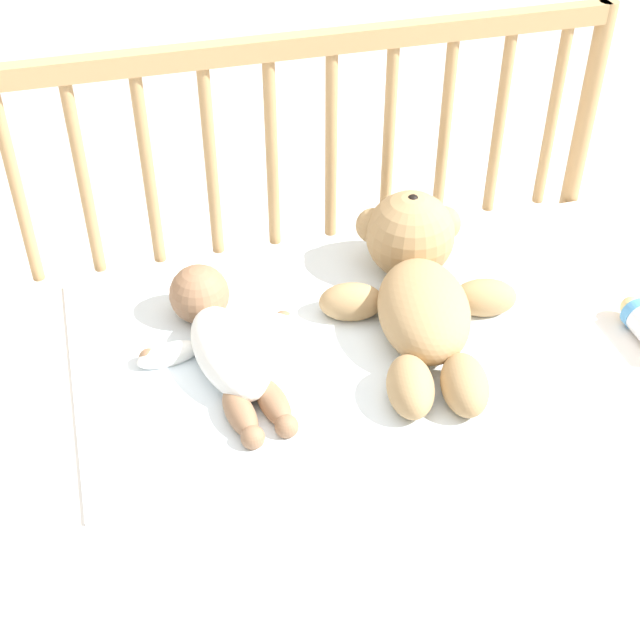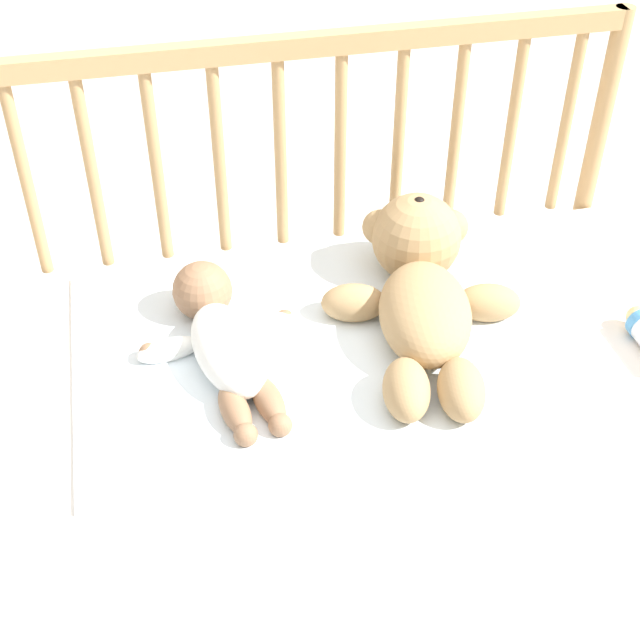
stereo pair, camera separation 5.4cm
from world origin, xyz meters
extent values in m
plane|color=silver|center=(0.00, 0.00, 0.00)|extent=(12.00, 12.00, 0.00)
cube|color=white|center=(0.00, 0.00, 0.28)|extent=(1.29, 0.59, 0.56)
cylinder|color=tan|center=(0.63, 0.32, 0.48)|extent=(0.04, 0.04, 0.96)
cube|color=tan|center=(0.00, 0.32, 0.94)|extent=(1.25, 0.03, 0.04)
cylinder|color=tan|center=(-0.44, 0.32, 0.74)|extent=(0.02, 0.02, 0.37)
cylinder|color=tan|center=(-0.33, 0.32, 0.74)|extent=(0.02, 0.02, 0.37)
cylinder|color=tan|center=(-0.22, 0.32, 0.74)|extent=(0.02, 0.02, 0.37)
cylinder|color=tan|center=(-0.11, 0.32, 0.74)|extent=(0.02, 0.02, 0.37)
cylinder|color=tan|center=(0.00, 0.32, 0.74)|extent=(0.02, 0.02, 0.37)
cylinder|color=tan|center=(0.11, 0.32, 0.74)|extent=(0.02, 0.02, 0.37)
cylinder|color=tan|center=(0.22, 0.32, 0.74)|extent=(0.02, 0.02, 0.37)
cylinder|color=tan|center=(0.33, 0.32, 0.74)|extent=(0.02, 0.02, 0.37)
cylinder|color=tan|center=(0.44, 0.32, 0.74)|extent=(0.02, 0.02, 0.37)
cylinder|color=tan|center=(0.55, 0.32, 0.74)|extent=(0.02, 0.02, 0.37)
cube|color=white|center=(0.03, 0.00, 0.56)|extent=(0.87, 0.55, 0.01)
ellipsoid|color=tan|center=(0.17, -0.02, 0.61)|extent=(0.20, 0.27, 0.11)
sphere|color=tan|center=(0.21, 0.16, 0.64)|extent=(0.16, 0.16, 0.16)
sphere|color=beige|center=(0.21, 0.16, 0.68)|extent=(0.07, 0.07, 0.07)
sphere|color=black|center=(0.21, 0.16, 0.71)|extent=(0.02, 0.02, 0.02)
sphere|color=tan|center=(0.16, 0.20, 0.64)|extent=(0.06, 0.06, 0.06)
sphere|color=tan|center=(0.28, 0.17, 0.64)|extent=(0.06, 0.06, 0.06)
ellipsoid|color=tan|center=(0.07, 0.06, 0.59)|extent=(0.12, 0.09, 0.07)
ellipsoid|color=tan|center=(0.30, 0.01, 0.59)|extent=(0.12, 0.09, 0.07)
ellipsoid|color=tan|center=(0.10, -0.17, 0.59)|extent=(0.10, 0.14, 0.07)
ellipsoid|color=tan|center=(0.18, -0.19, 0.59)|extent=(0.10, 0.14, 0.07)
ellipsoid|color=white|center=(-0.15, -0.02, 0.59)|extent=(0.14, 0.24, 0.08)
sphere|color=#936B4C|center=(-0.18, 0.13, 0.61)|extent=(0.10, 0.10, 0.10)
ellipsoid|color=white|center=(-0.25, 0.02, 0.57)|extent=(0.11, 0.05, 0.04)
ellipsoid|color=white|center=(-0.08, 0.05, 0.57)|extent=(0.11, 0.05, 0.04)
sphere|color=#936B4C|center=(-0.28, 0.02, 0.57)|extent=(0.03, 0.03, 0.03)
sphere|color=#936B4C|center=(-0.05, 0.06, 0.57)|extent=(0.03, 0.03, 0.03)
ellipsoid|color=#936B4C|center=(-0.16, -0.14, 0.58)|extent=(0.06, 0.11, 0.04)
ellipsoid|color=#936B4C|center=(-0.11, -0.13, 0.58)|extent=(0.06, 0.11, 0.04)
sphere|color=#936B4C|center=(-0.15, -0.19, 0.57)|extent=(0.04, 0.04, 0.04)
sphere|color=#936B4C|center=(-0.10, -0.18, 0.57)|extent=(0.04, 0.04, 0.04)
cylinder|color=#4C99D8|center=(0.53, -0.09, 0.58)|extent=(0.05, 0.02, 0.05)
sphere|color=#EAC67F|center=(0.53, -0.08, 0.58)|extent=(0.04, 0.04, 0.04)
camera|label=1|loc=(-0.30, -1.08, 1.53)|focal=50.00mm
camera|label=2|loc=(-0.24, -1.09, 1.53)|focal=50.00mm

